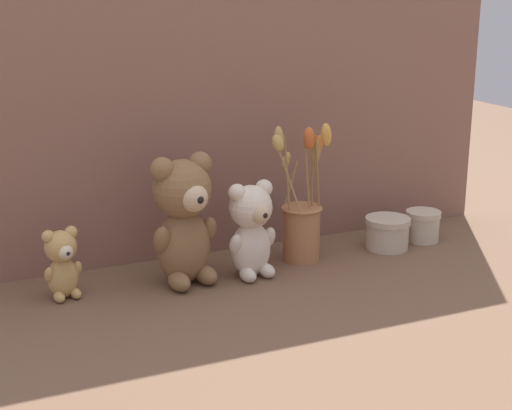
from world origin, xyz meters
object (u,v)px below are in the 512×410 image
(decorative_tin_tall, at_px, (423,226))
(teddy_bear_medium, at_px, (251,228))
(teddy_bear_large, at_px, (184,217))
(flower_vase, at_px, (302,217))
(decorative_tin_short, at_px, (387,233))
(teddy_bear_small, at_px, (62,262))

(decorative_tin_tall, bearing_deg, teddy_bear_medium, -174.39)
(teddy_bear_large, height_order, flower_vase, flower_vase)
(teddy_bear_large, height_order, teddy_bear_medium, teddy_bear_large)
(decorative_tin_short, bearing_deg, decorative_tin_tall, 6.47)
(teddy_bear_medium, distance_m, decorative_tin_tall, 0.48)
(teddy_bear_small, bearing_deg, teddy_bear_medium, -6.40)
(teddy_bear_large, xyz_separation_m, flower_vase, (0.29, 0.02, -0.04))
(teddy_bear_medium, xyz_separation_m, flower_vase, (0.14, 0.05, -0.01))
(teddy_bear_small, height_order, flower_vase, flower_vase)
(teddy_bear_large, bearing_deg, decorative_tin_short, 1.47)
(decorative_tin_tall, bearing_deg, decorative_tin_short, -173.53)
(teddy_bear_medium, height_order, flower_vase, flower_vase)
(decorative_tin_tall, bearing_deg, flower_vase, -179.76)
(teddy_bear_small, distance_m, decorative_tin_short, 0.76)
(teddy_bear_small, xyz_separation_m, decorative_tin_tall, (0.86, 0.00, -0.04))
(decorative_tin_tall, bearing_deg, teddy_bear_large, -177.64)
(teddy_bear_medium, relative_size, flower_vase, 0.65)
(flower_vase, xyz_separation_m, decorative_tin_tall, (0.33, 0.00, -0.06))
(teddy_bear_small, distance_m, decorative_tin_tall, 0.87)
(decorative_tin_short, bearing_deg, flower_vase, 177.17)
(teddy_bear_large, relative_size, decorative_tin_short, 2.60)
(teddy_bear_large, height_order, teddy_bear_small, teddy_bear_large)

